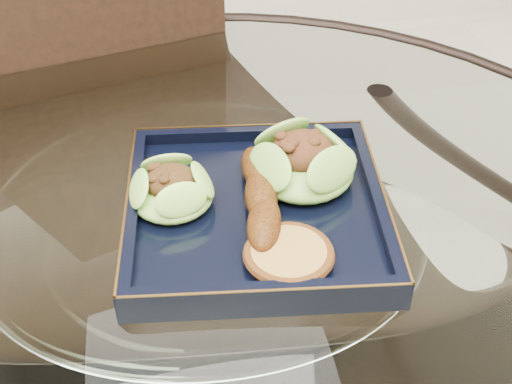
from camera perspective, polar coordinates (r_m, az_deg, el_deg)
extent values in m
cylinder|color=white|center=(0.73, -4.02, -5.32)|extent=(1.10, 1.10, 0.01)
torus|color=black|center=(0.73, -4.02, -5.32)|extent=(1.13, 1.13, 0.02)
cylinder|color=black|center=(1.24, 7.92, -7.35)|extent=(0.04, 0.04, 0.75)
cylinder|color=black|center=(1.22, -18.50, -10.72)|extent=(0.04, 0.04, 0.75)
cube|color=black|center=(1.09, -8.91, -5.86)|extent=(0.54, 0.54, 0.04)
cube|color=black|center=(1.09, -13.58, 12.21)|extent=(0.43, 0.13, 0.49)
cylinder|color=black|center=(1.40, -17.83, -10.44)|extent=(0.03, 0.03, 0.48)
cylinder|color=black|center=(1.45, -2.77, -6.23)|extent=(0.03, 0.03, 0.48)
cube|color=black|center=(0.75, 0.00, -1.78)|extent=(0.30, 0.30, 0.02)
ellipsoid|color=#6DAB31|center=(0.75, -6.76, 0.01)|extent=(0.11, 0.11, 0.03)
ellipsoid|color=#5AA12E|center=(0.77, 3.77, 2.18)|extent=(0.11, 0.11, 0.04)
ellipsoid|color=#64300A|center=(0.74, 0.41, -0.31)|extent=(0.05, 0.16, 0.03)
cylinder|color=#AB7E39|center=(0.68, 2.63, -5.12)|extent=(0.10, 0.10, 0.01)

